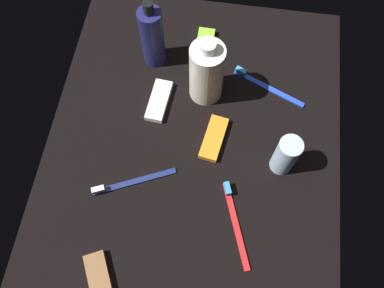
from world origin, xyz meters
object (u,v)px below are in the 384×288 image
object	(u,v)px
toothbrush_red	(235,219)
snack_bar_brown	(99,280)
lotion_bottle	(152,37)
bodywash_bottle	(207,72)
snack_bar_white	(159,101)
deodorant_stick	(286,155)
toothbrush_navy	(129,183)
toothbrush_blue	(265,85)
snack_bar_orange	(214,138)
snack_bar_lime	(204,47)

from	to	relation	value
toothbrush_red	snack_bar_brown	world-z (taller)	toothbrush_red
lotion_bottle	bodywash_bottle	distance (cm)	15.17
bodywash_bottle	snack_bar_white	world-z (taller)	bodywash_bottle
deodorant_stick	toothbrush_navy	bearing A→B (deg)	105.67
lotion_bottle	toothbrush_navy	xyz separation A→B (cm)	(-31.89, -0.29, -7.60)
bodywash_bottle	deodorant_stick	distance (cm)	24.24
deodorant_stick	toothbrush_red	distance (cm)	16.54
lotion_bottle	toothbrush_blue	size ratio (longest dim) A/B	1.10
toothbrush_red	snack_bar_orange	size ratio (longest dim) A/B	1.67
toothbrush_navy	toothbrush_blue	xyz separation A→B (cm)	(27.83, -26.37, 0.00)
toothbrush_blue	deodorant_stick	bearing A→B (deg)	-165.73
snack_bar_brown	snack_bar_white	distance (cm)	40.23
snack_bar_lime	snack_bar_white	world-z (taller)	same
toothbrush_blue	toothbrush_red	size ratio (longest dim) A/B	0.98
lotion_bottle	toothbrush_navy	bearing A→B (deg)	-179.47
toothbrush_blue	snack_bar_orange	world-z (taller)	toothbrush_blue
toothbrush_navy	snack_bar_brown	xyz separation A→B (cm)	(-19.88, 1.56, 0.14)
toothbrush_blue	toothbrush_red	world-z (taller)	same
snack_bar_brown	snack_bar_lime	world-z (taller)	same
toothbrush_red	toothbrush_navy	bearing A→B (deg)	78.63
toothbrush_red	snack_bar_brown	size ratio (longest dim) A/B	1.67
snack_bar_orange	snack_bar_white	distance (cm)	15.51
toothbrush_navy	toothbrush_blue	world-z (taller)	same
lotion_bottle	snack_bar_brown	xyz separation A→B (cm)	(-51.77, 1.26, -7.46)
toothbrush_blue	snack_bar_orange	distance (cm)	18.26
toothbrush_navy	snack_bar_lime	xyz separation A→B (cm)	(36.45, -11.02, 0.14)
snack_bar_brown	lotion_bottle	bearing A→B (deg)	-27.60
snack_bar_brown	snack_bar_orange	size ratio (longest dim) A/B	1.00
deodorant_stick	bodywash_bottle	bearing A→B (deg)	49.39
bodywash_bottle	snack_bar_white	size ratio (longest dim) A/B	1.71
deodorant_stick	snack_bar_lime	xyz separation A→B (cm)	(27.69, 20.21, -4.68)
snack_bar_brown	snack_bar_orange	bearing A→B (deg)	-55.06
toothbrush_navy	toothbrush_red	xyz separation A→B (cm)	(-4.56, -22.69, 0.00)
toothbrush_navy	toothbrush_red	bearing A→B (deg)	-101.37
bodywash_bottle	snack_bar_white	bearing A→B (deg)	113.14
snack_bar_white	snack_bar_lime	bearing A→B (deg)	-21.98
snack_bar_orange	snack_bar_lime	world-z (taller)	same
bodywash_bottle	snack_bar_orange	distance (cm)	14.32
toothbrush_navy	bodywash_bottle	bearing A→B (deg)	-27.86
toothbrush_navy	snack_bar_white	xyz separation A→B (cm)	(20.11, -2.77, 0.14)
bodywash_bottle	deodorant_stick	world-z (taller)	bodywash_bottle
lotion_bottle	snack_bar_brown	distance (cm)	52.32
lotion_bottle	snack_bar_white	distance (cm)	14.28
toothbrush_navy	snack_bar_lime	bearing A→B (deg)	-16.82
deodorant_stick	toothbrush_blue	xyz separation A→B (cm)	(19.07, 4.85, -4.82)
deodorant_stick	snack_bar_lime	bearing A→B (deg)	36.12
bodywash_bottle	toothbrush_blue	xyz separation A→B (cm)	(3.38, -13.45, -7.40)
snack_bar_brown	toothbrush_red	bearing A→B (deg)	-83.92
toothbrush_red	snack_bar_lime	size ratio (longest dim) A/B	1.67
toothbrush_navy	toothbrush_red	distance (cm)	23.14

